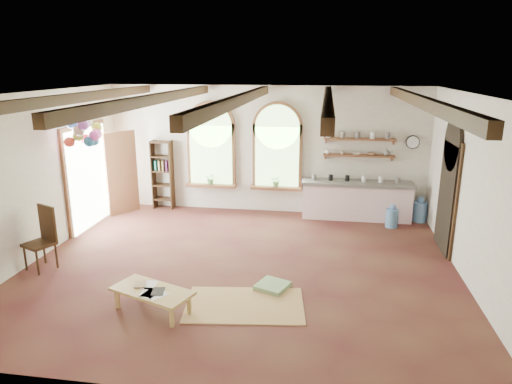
% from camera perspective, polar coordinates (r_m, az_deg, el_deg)
% --- Properties ---
extents(floor, '(8.00, 8.00, 0.00)m').
position_cam_1_polar(floor, '(8.74, -1.89, -9.26)').
color(floor, brown).
rests_on(floor, ground).
extents(ceiling_beams, '(6.20, 6.80, 0.18)m').
position_cam_1_polar(ceiling_beams, '(7.95, -2.10, 11.45)').
color(ceiling_beams, '#321C10').
rests_on(ceiling_beams, ceiling).
extents(window_left, '(1.30, 0.28, 2.20)m').
position_cam_1_polar(window_left, '(11.76, -5.63, 5.52)').
color(window_left, brown).
rests_on(window_left, floor).
extents(window_right, '(1.30, 0.28, 2.20)m').
position_cam_1_polar(window_right, '(11.47, 2.66, 5.31)').
color(window_right, brown).
rests_on(window_right, floor).
extents(left_doorway, '(0.10, 1.90, 2.50)m').
position_cam_1_polar(left_doorway, '(11.31, -20.27, 1.72)').
color(left_doorway, brown).
rests_on(left_doorway, floor).
extents(right_doorway, '(0.10, 1.30, 2.40)m').
position_cam_1_polar(right_doorway, '(9.95, 22.73, -0.64)').
color(right_doorway, black).
rests_on(right_doorway, floor).
extents(kitchen_counter, '(2.68, 0.62, 0.94)m').
position_cam_1_polar(kitchen_counter, '(11.48, 12.45, -0.97)').
color(kitchen_counter, silver).
rests_on(kitchen_counter, floor).
extents(wall_shelf_lower, '(1.70, 0.24, 0.04)m').
position_cam_1_polar(wall_shelf_lower, '(11.40, 12.71, 4.47)').
color(wall_shelf_lower, brown).
rests_on(wall_shelf_lower, wall_back).
extents(wall_shelf_upper, '(1.70, 0.24, 0.04)m').
position_cam_1_polar(wall_shelf_upper, '(11.34, 12.83, 6.46)').
color(wall_shelf_upper, brown).
rests_on(wall_shelf_upper, wall_back).
extents(wall_clock, '(0.32, 0.04, 0.32)m').
position_cam_1_polar(wall_clock, '(11.57, 19.00, 5.92)').
color(wall_clock, black).
rests_on(wall_clock, wall_back).
extents(bookshelf, '(0.53, 0.32, 1.80)m').
position_cam_1_polar(bookshelf, '(12.19, -11.60, 2.12)').
color(bookshelf, '#321C10').
rests_on(bookshelf, floor).
extents(coffee_table, '(1.39, 0.99, 0.36)m').
position_cam_1_polar(coffee_table, '(7.32, -12.86, -12.12)').
color(coffee_table, '#AB894E').
rests_on(coffee_table, floor).
extents(side_chair, '(0.62, 0.62, 1.19)m').
position_cam_1_polar(side_chair, '(9.41, -25.22, -6.72)').
color(side_chair, '#321C10').
rests_on(side_chair, floor).
extents(floor_mat, '(1.98, 1.37, 0.02)m').
position_cam_1_polar(floor_mat, '(7.44, -1.43, -13.91)').
color(floor_mat, tan).
rests_on(floor_mat, floor).
extents(floor_cushion, '(0.64, 0.64, 0.09)m').
position_cam_1_polar(floor_cushion, '(7.93, 2.08, -11.67)').
color(floor_cushion, gray).
rests_on(floor_cushion, floor).
extents(water_jug_a, '(0.29, 0.29, 0.56)m').
position_cam_1_polar(water_jug_a, '(11.14, 16.64, -3.03)').
color(water_jug_a, '#5685B8').
rests_on(water_jug_a, floor).
extents(water_jug_b, '(0.33, 0.33, 0.63)m').
position_cam_1_polar(water_jug_b, '(11.74, 19.81, -2.20)').
color(water_jug_b, '#5685B8').
rests_on(water_jug_b, floor).
extents(balloon_cluster, '(0.70, 0.77, 1.14)m').
position_cam_1_polar(balloon_cluster, '(10.04, -20.67, 6.93)').
color(balloon_cluster, silver).
rests_on(balloon_cluster, floor).
extents(table_book, '(0.23, 0.28, 0.02)m').
position_cam_1_polar(table_book, '(7.50, -14.97, -11.12)').
color(table_book, olive).
rests_on(table_book, coffee_table).
extents(tablet, '(0.23, 0.29, 0.01)m').
position_cam_1_polar(tablet, '(7.22, -12.13, -12.06)').
color(tablet, black).
rests_on(tablet, coffee_table).
extents(potted_plant_left, '(0.27, 0.23, 0.30)m').
position_cam_1_polar(potted_plant_left, '(11.82, -5.66, 1.69)').
color(potted_plant_left, '#598C4C').
rests_on(potted_plant_left, window_left).
extents(potted_plant_right, '(0.27, 0.23, 0.30)m').
position_cam_1_polar(potted_plant_right, '(11.53, 2.56, 1.39)').
color(potted_plant_right, '#598C4C').
rests_on(potted_plant_right, window_right).
extents(shelf_cup_a, '(0.12, 0.10, 0.10)m').
position_cam_1_polar(shelf_cup_a, '(11.36, 8.94, 4.98)').
color(shelf_cup_a, white).
rests_on(shelf_cup_a, wall_shelf_lower).
extents(shelf_cup_b, '(0.10, 0.10, 0.09)m').
position_cam_1_polar(shelf_cup_b, '(11.37, 10.71, 4.89)').
color(shelf_cup_b, beige).
rests_on(shelf_cup_b, wall_shelf_lower).
extents(shelf_bowl_a, '(0.22, 0.22, 0.05)m').
position_cam_1_polar(shelf_bowl_a, '(11.39, 12.47, 4.71)').
color(shelf_bowl_a, beige).
rests_on(shelf_bowl_a, wall_shelf_lower).
extents(shelf_bowl_b, '(0.20, 0.20, 0.06)m').
position_cam_1_polar(shelf_bowl_b, '(11.42, 14.23, 4.65)').
color(shelf_bowl_b, '#8C664C').
rests_on(shelf_bowl_b, wall_shelf_lower).
extents(shelf_vase, '(0.18, 0.18, 0.19)m').
position_cam_1_polar(shelf_vase, '(11.45, 16.00, 4.88)').
color(shelf_vase, slate).
rests_on(shelf_vase, wall_shelf_lower).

